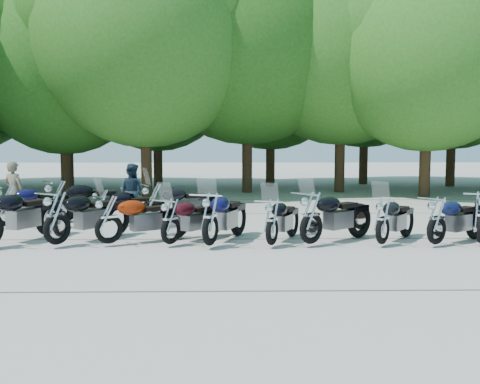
{
  "coord_description": "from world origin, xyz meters",
  "views": [
    {
      "loc": [
        -0.25,
        -11.36,
        2.31
      ],
      "look_at": [
        0.0,
        1.5,
        1.1
      ],
      "focal_mm": 42.0,
      "sensor_mm": 36.0,
      "label": 1
    }
  ],
  "objects_px": {
    "motorcycle_10": "(7,204)",
    "motorcycle_12": "(102,206)",
    "motorcycle_8": "(437,219)",
    "motorcycle_11": "(58,201)",
    "motorcycle_3": "(171,220)",
    "rider_1": "(132,192)",
    "motorcycle_6": "(311,216)",
    "motorcycle_7": "(383,219)",
    "rider_0": "(14,192)",
    "motorcycle_1": "(57,216)",
    "motorcycle_5": "(272,220)",
    "motorcycle_2": "(109,218)",
    "motorcycle_13": "(154,203)",
    "motorcycle_4": "(210,217)"
  },
  "relations": [
    {
      "from": "motorcycle_10",
      "to": "motorcycle_12",
      "type": "xyz_separation_m",
      "value": [
        2.43,
        0.08,
        -0.07
      ]
    },
    {
      "from": "motorcycle_8",
      "to": "motorcycle_11",
      "type": "distance_m",
      "value": 9.28
    },
    {
      "from": "motorcycle_3",
      "to": "rider_1",
      "type": "relative_size",
      "value": 1.28
    },
    {
      "from": "motorcycle_6",
      "to": "motorcycle_7",
      "type": "relative_size",
      "value": 1.13
    },
    {
      "from": "motorcycle_6",
      "to": "rider_0",
      "type": "height_order",
      "value": "rider_0"
    },
    {
      "from": "motorcycle_1",
      "to": "motorcycle_6",
      "type": "bearing_deg",
      "value": -146.17
    },
    {
      "from": "motorcycle_8",
      "to": "motorcycle_3",
      "type": "bearing_deg",
      "value": 52.13
    },
    {
      "from": "motorcycle_12",
      "to": "motorcycle_6",
      "type": "bearing_deg",
      "value": -143.91
    },
    {
      "from": "motorcycle_1",
      "to": "rider_0",
      "type": "distance_m",
      "value": 4.29
    },
    {
      "from": "motorcycle_5",
      "to": "motorcycle_10",
      "type": "distance_m",
      "value": 7.18
    },
    {
      "from": "motorcycle_5",
      "to": "motorcycle_6",
      "type": "height_order",
      "value": "motorcycle_6"
    },
    {
      "from": "motorcycle_2",
      "to": "motorcycle_3",
      "type": "distance_m",
      "value": 1.34
    },
    {
      "from": "motorcycle_11",
      "to": "rider_1",
      "type": "height_order",
      "value": "rider_1"
    },
    {
      "from": "motorcycle_1",
      "to": "motorcycle_6",
      "type": "relative_size",
      "value": 1.01
    },
    {
      "from": "motorcycle_13",
      "to": "rider_1",
      "type": "distance_m",
      "value": 1.73
    },
    {
      "from": "motorcycle_1",
      "to": "rider_1",
      "type": "distance_m",
      "value": 4.21
    },
    {
      "from": "motorcycle_8",
      "to": "rider_0",
      "type": "bearing_deg",
      "value": 33.97
    },
    {
      "from": "motorcycle_1",
      "to": "motorcycle_10",
      "type": "relative_size",
      "value": 1.07
    },
    {
      "from": "motorcycle_5",
      "to": "motorcycle_6",
      "type": "bearing_deg",
      "value": -151.63
    },
    {
      "from": "rider_0",
      "to": "rider_1",
      "type": "height_order",
      "value": "rider_0"
    },
    {
      "from": "motorcycle_5",
      "to": "motorcycle_11",
      "type": "distance_m",
      "value": 5.99
    },
    {
      "from": "motorcycle_6",
      "to": "motorcycle_10",
      "type": "relative_size",
      "value": 1.05
    },
    {
      "from": "motorcycle_12",
      "to": "rider_1",
      "type": "relative_size",
      "value": 1.24
    },
    {
      "from": "motorcycle_5",
      "to": "rider_1",
      "type": "height_order",
      "value": "rider_1"
    },
    {
      "from": "motorcycle_4",
      "to": "motorcycle_7",
      "type": "relative_size",
      "value": 1.13
    },
    {
      "from": "motorcycle_12",
      "to": "rider_0",
      "type": "relative_size",
      "value": 1.18
    },
    {
      "from": "motorcycle_3",
      "to": "motorcycle_6",
      "type": "distance_m",
      "value": 3.02
    },
    {
      "from": "motorcycle_3",
      "to": "motorcycle_7",
      "type": "height_order",
      "value": "motorcycle_7"
    },
    {
      "from": "motorcycle_3",
      "to": "motorcycle_10",
      "type": "xyz_separation_m",
      "value": [
        -4.48,
        2.56,
        0.05
      ]
    },
    {
      "from": "motorcycle_3",
      "to": "motorcycle_6",
      "type": "bearing_deg",
      "value": -147.05
    },
    {
      "from": "motorcycle_10",
      "to": "rider_1",
      "type": "distance_m",
      "value": 3.32
    },
    {
      "from": "rider_1",
      "to": "motorcycle_10",
      "type": "bearing_deg",
      "value": 51.16
    },
    {
      "from": "motorcycle_2",
      "to": "motorcycle_7",
      "type": "xyz_separation_m",
      "value": [
        5.89,
        -0.16,
        -0.03
      ]
    },
    {
      "from": "motorcycle_3",
      "to": "motorcycle_10",
      "type": "height_order",
      "value": "motorcycle_10"
    },
    {
      "from": "motorcycle_5",
      "to": "motorcycle_7",
      "type": "distance_m",
      "value": 2.39
    },
    {
      "from": "motorcycle_7",
      "to": "rider_1",
      "type": "bearing_deg",
      "value": 2.11
    },
    {
      "from": "motorcycle_2",
      "to": "motorcycle_3",
      "type": "height_order",
      "value": "motorcycle_2"
    },
    {
      "from": "motorcycle_5",
      "to": "motorcycle_11",
      "type": "height_order",
      "value": "motorcycle_11"
    },
    {
      "from": "motorcycle_4",
      "to": "motorcycle_11",
      "type": "relative_size",
      "value": 0.95
    },
    {
      "from": "motorcycle_6",
      "to": "rider_1",
      "type": "relative_size",
      "value": 1.46
    },
    {
      "from": "motorcycle_2",
      "to": "motorcycle_6",
      "type": "relative_size",
      "value": 0.93
    },
    {
      "from": "motorcycle_6",
      "to": "motorcycle_13",
      "type": "height_order",
      "value": "motorcycle_6"
    },
    {
      "from": "motorcycle_5",
      "to": "motorcycle_11",
      "type": "xyz_separation_m",
      "value": [
        -5.34,
        2.7,
        0.12
      ]
    },
    {
      "from": "motorcycle_2",
      "to": "rider_1",
      "type": "distance_m",
      "value": 4.01
    },
    {
      "from": "motorcycle_8",
      "to": "rider_1",
      "type": "height_order",
      "value": "rider_1"
    },
    {
      "from": "motorcycle_11",
      "to": "motorcycle_13",
      "type": "distance_m",
      "value": 2.47
    },
    {
      "from": "motorcycle_5",
      "to": "motorcycle_8",
      "type": "distance_m",
      "value": 3.53
    },
    {
      "from": "motorcycle_5",
      "to": "rider_1",
      "type": "bearing_deg",
      "value": -25.68
    },
    {
      "from": "motorcycle_13",
      "to": "motorcycle_1",
      "type": "bearing_deg",
      "value": 120.86
    },
    {
      "from": "motorcycle_3",
      "to": "motorcycle_7",
      "type": "xyz_separation_m",
      "value": [
        4.56,
        -0.1,
        0.01
      ]
    }
  ]
}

